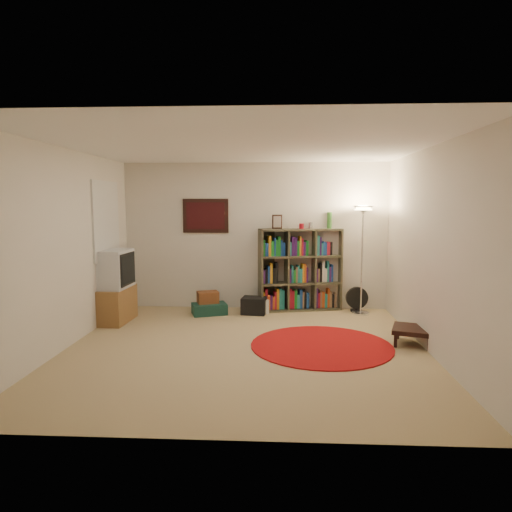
{
  "coord_description": "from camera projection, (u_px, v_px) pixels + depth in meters",
  "views": [
    {
      "loc": [
        0.42,
        -5.55,
        1.82
      ],
      "look_at": [
        0.1,
        0.6,
        1.1
      ],
      "focal_mm": 32.0,
      "sensor_mm": 36.0,
      "label": 1
    }
  ],
  "objects": [
    {
      "name": "floor_fan",
      "position": [
        357.0,
        299.0,
        7.64
      ],
      "size": [
        0.37,
        0.22,
        0.42
      ],
      "rotation": [
        0.0,
        0.0,
        0.12
      ],
      "color": "black",
      "rests_on": "ground"
    },
    {
      "name": "red_rug",
      "position": [
        321.0,
        345.0,
        5.82
      ],
      "size": [
        1.81,
        1.81,
        0.02
      ],
      "color": "maroon",
      "rests_on": "ground"
    },
    {
      "name": "paper_towel",
      "position": [
        266.0,
        307.0,
        7.52
      ],
      "size": [
        0.13,
        0.13,
        0.23
      ],
      "rotation": [
        0.0,
        0.0,
        -0.16
      ],
      "color": "silver",
      "rests_on": "ground"
    },
    {
      "name": "bookshelf",
      "position": [
        299.0,
        271.0,
        7.77
      ],
      "size": [
        1.44,
        0.67,
        1.66
      ],
      "rotation": [
        0.0,
        0.0,
        0.21
      ],
      "color": "#43402D",
      "rests_on": "ground"
    },
    {
      "name": "floor_lamp",
      "position": [
        363.0,
        225.0,
        7.33
      ],
      "size": [
        0.36,
        0.36,
        1.77
      ],
      "rotation": [
        0.0,
        0.0,
        -0.07
      ],
      "color": "white",
      "rests_on": "ground"
    },
    {
      "name": "room",
      "position": [
        241.0,
        248.0,
        5.65
      ],
      "size": [
        4.54,
        4.54,
        2.54
      ],
      "color": "tan",
      "rests_on": "ground"
    },
    {
      "name": "suitcase",
      "position": [
        209.0,
        309.0,
        7.48
      ],
      "size": [
        0.63,
        0.51,
        0.18
      ],
      "rotation": [
        0.0,
        0.0,
        0.33
      ],
      "color": "#13342B",
      "rests_on": "ground"
    },
    {
      "name": "wicker_basket",
      "position": [
        208.0,
        297.0,
        7.51
      ],
      "size": [
        0.4,
        0.34,
        0.19
      ],
      "rotation": [
        0.0,
        0.0,
        0.35
      ],
      "color": "#5B2D16",
      "rests_on": "suitcase"
    },
    {
      "name": "tv_stand",
      "position": [
        112.0,
        287.0,
        6.97
      ],
      "size": [
        0.58,
        0.79,
        1.11
      ],
      "rotation": [
        0.0,
        0.0,
        -0.05
      ],
      "color": "brown",
      "rests_on": "ground"
    },
    {
      "name": "duffel_bag",
      "position": [
        254.0,
        306.0,
        7.52
      ],
      "size": [
        0.43,
        0.38,
        0.27
      ],
      "rotation": [
        0.0,
        0.0,
        -0.13
      ],
      "color": "black",
      "rests_on": "ground"
    },
    {
      "name": "side_table",
      "position": [
        413.0,
        330.0,
        5.86
      ],
      "size": [
        0.62,
        0.62,
        0.23
      ],
      "rotation": [
        0.0,
        0.0,
        -0.31
      ],
      "color": "black",
      "rests_on": "ground"
    }
  ]
}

